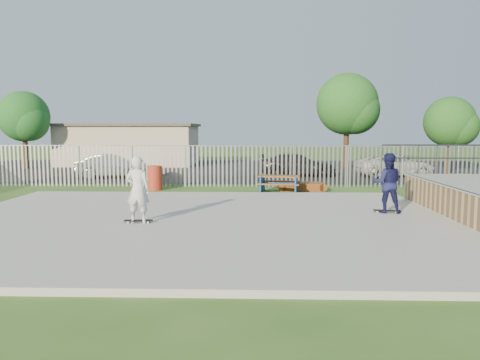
{
  "coord_description": "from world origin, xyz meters",
  "views": [
    {
      "loc": [
        1.7,
        -13.46,
        2.79
      ],
      "look_at": [
        1.23,
        2.0,
        1.1
      ],
      "focal_mm": 35.0,
      "sensor_mm": 36.0,
      "label": 1
    }
  ],
  "objects_px": {
    "trash_bin_red": "(155,178)",
    "car_silver": "(113,166)",
    "funbox": "(302,187)",
    "skater_navy": "(387,183)",
    "tree_mid": "(347,104)",
    "skater_white": "(138,190)",
    "tree_left": "(24,117)",
    "car_dark": "(297,165)",
    "tree_right": "(450,122)",
    "picnic_table": "(279,184)",
    "trash_bin_grey": "(154,180)",
    "car_white": "(395,165)"
  },
  "relations": [
    {
      "from": "car_dark",
      "to": "tree_right",
      "type": "xyz_separation_m",
      "value": [
        9.59,
        1.85,
        2.56
      ]
    },
    {
      "from": "funbox",
      "to": "tree_right",
      "type": "relative_size",
      "value": 0.38
    },
    {
      "from": "picnic_table",
      "to": "tree_right",
      "type": "height_order",
      "value": "tree_right"
    },
    {
      "from": "skater_white",
      "to": "tree_mid",
      "type": "bearing_deg",
      "value": -109.07
    },
    {
      "from": "trash_bin_red",
      "to": "car_white",
      "type": "relative_size",
      "value": 0.25
    },
    {
      "from": "picnic_table",
      "to": "tree_mid",
      "type": "relative_size",
      "value": 0.3
    },
    {
      "from": "picnic_table",
      "to": "tree_right",
      "type": "distance_m",
      "value": 14.68
    },
    {
      "from": "picnic_table",
      "to": "trash_bin_grey",
      "type": "distance_m",
      "value": 5.89
    },
    {
      "from": "funbox",
      "to": "skater_navy",
      "type": "bearing_deg",
      "value": -74.49
    },
    {
      "from": "tree_right",
      "to": "skater_navy",
      "type": "height_order",
      "value": "tree_right"
    },
    {
      "from": "car_silver",
      "to": "skater_white",
      "type": "xyz_separation_m",
      "value": [
        4.76,
        -13.4,
        0.4
      ]
    },
    {
      "from": "funbox",
      "to": "skater_navy",
      "type": "height_order",
      "value": "skater_navy"
    },
    {
      "from": "trash_bin_grey",
      "to": "tree_left",
      "type": "bearing_deg",
      "value": 136.24
    },
    {
      "from": "trash_bin_red",
      "to": "picnic_table",
      "type": "bearing_deg",
      "value": -7.05
    },
    {
      "from": "trash_bin_grey",
      "to": "car_white",
      "type": "distance_m",
      "value": 14.41
    },
    {
      "from": "skater_white",
      "to": "tree_left",
      "type": "bearing_deg",
      "value": -50.46
    },
    {
      "from": "trash_bin_red",
      "to": "car_dark",
      "type": "distance_m",
      "value": 9.76
    },
    {
      "from": "skater_navy",
      "to": "tree_left",
      "type": "bearing_deg",
      "value": -32.48
    },
    {
      "from": "tree_right",
      "to": "skater_navy",
      "type": "distance_m",
      "value": 17.03
    },
    {
      "from": "trash_bin_red",
      "to": "tree_left",
      "type": "bearing_deg",
      "value": 135.57
    },
    {
      "from": "car_silver",
      "to": "skater_navy",
      "type": "bearing_deg",
      "value": -146.38
    },
    {
      "from": "tree_left",
      "to": "tree_mid",
      "type": "relative_size",
      "value": 0.81
    },
    {
      "from": "trash_bin_red",
      "to": "skater_white",
      "type": "bearing_deg",
      "value": -81.19
    },
    {
      "from": "trash_bin_grey",
      "to": "car_dark",
      "type": "relative_size",
      "value": 0.2
    },
    {
      "from": "trash_bin_red",
      "to": "car_silver",
      "type": "distance_m",
      "value": 6.24
    },
    {
      "from": "trash_bin_grey",
      "to": "tree_right",
      "type": "height_order",
      "value": "tree_right"
    },
    {
      "from": "car_dark",
      "to": "tree_right",
      "type": "bearing_deg",
      "value": -73.68
    },
    {
      "from": "funbox",
      "to": "car_white",
      "type": "distance_m",
      "value": 9.05
    },
    {
      "from": "car_dark",
      "to": "skater_navy",
      "type": "distance_m",
      "value": 13.15
    },
    {
      "from": "trash_bin_grey",
      "to": "skater_white",
      "type": "bearing_deg",
      "value": -80.73
    },
    {
      "from": "trash_bin_red",
      "to": "car_dark",
      "type": "height_order",
      "value": "car_dark"
    },
    {
      "from": "tree_mid",
      "to": "skater_white",
      "type": "relative_size",
      "value": 3.56
    },
    {
      "from": "car_dark",
      "to": "skater_white",
      "type": "distance_m",
      "value": 16.01
    },
    {
      "from": "trash_bin_grey",
      "to": "tree_left",
      "type": "relative_size",
      "value": 0.16
    },
    {
      "from": "trash_bin_red",
      "to": "car_silver",
      "type": "xyz_separation_m",
      "value": [
        -3.49,
        5.18,
        0.14
      ]
    },
    {
      "from": "car_silver",
      "to": "car_dark",
      "type": "relative_size",
      "value": 0.91
    },
    {
      "from": "trash_bin_red",
      "to": "skater_white",
      "type": "xyz_separation_m",
      "value": [
        1.27,
        -8.23,
        0.54
      ]
    },
    {
      "from": "funbox",
      "to": "tree_mid",
      "type": "xyz_separation_m",
      "value": [
        4.43,
        12.65,
        4.35
      ]
    },
    {
      "from": "trash_bin_grey",
      "to": "picnic_table",
      "type": "bearing_deg",
      "value": -10.66
    },
    {
      "from": "picnic_table",
      "to": "car_white",
      "type": "height_order",
      "value": "car_white"
    },
    {
      "from": "skater_white",
      "to": "tree_right",
      "type": "bearing_deg",
      "value": -126.4
    },
    {
      "from": "tree_mid",
      "to": "skater_navy",
      "type": "relative_size",
      "value": 3.56
    },
    {
      "from": "skater_white",
      "to": "car_silver",
      "type": "bearing_deg",
      "value": -64.18
    },
    {
      "from": "trash_bin_red",
      "to": "car_dark",
      "type": "xyz_separation_m",
      "value": [
        7.13,
        6.67,
        0.11
      ]
    },
    {
      "from": "car_silver",
      "to": "trash_bin_grey",
      "type": "bearing_deg",
      "value": -158.0
    },
    {
      "from": "trash_bin_grey",
      "to": "tree_right",
      "type": "xyz_separation_m",
      "value": [
        16.84,
        8.14,
        2.79
      ]
    },
    {
      "from": "picnic_table",
      "to": "car_dark",
      "type": "distance_m",
      "value": 7.52
    },
    {
      "from": "car_dark",
      "to": "skater_white",
      "type": "relative_size",
      "value": 2.37
    },
    {
      "from": "car_dark",
      "to": "skater_navy",
      "type": "relative_size",
      "value": 2.37
    },
    {
      "from": "funbox",
      "to": "trash_bin_red",
      "type": "distance_m",
      "value": 6.72
    }
  ]
}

